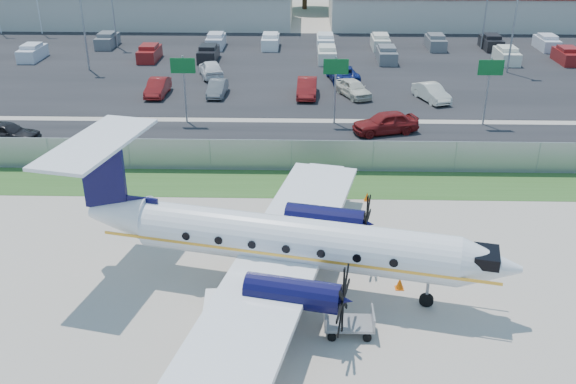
{
  "coord_description": "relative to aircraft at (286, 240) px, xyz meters",
  "views": [
    {
      "loc": [
        0.73,
        -22.42,
        15.71
      ],
      "look_at": [
        0.0,
        6.0,
        2.3
      ],
      "focal_mm": 40.0,
      "sensor_mm": 36.0,
      "label": 1
    }
  ],
  "objects": [
    {
      "name": "far_parking_rows",
      "position": [
        -0.03,
        43.8,
        -2.32
      ],
      "size": [
        56.0,
        10.0,
        1.6
      ],
      "primitive_type": null,
      "color": "gray",
      "rests_on": "ground"
    },
    {
      "name": "sign_mid",
      "position": [
        2.97,
        21.71,
        1.29
      ],
      "size": [
        1.8,
        0.26,
        5.0
      ],
      "color": "gray",
      "rests_on": "ground"
    },
    {
      "name": "parked_car_f",
      "position": [
        -7.93,
        34.53,
        -2.32
      ],
      "size": [
        3.12,
        4.99,
        1.59
      ],
      "primitive_type": "imported",
      "rotation": [
        0.0,
        0.0,
        3.43
      ],
      "color": "silver",
      "rests_on": "ground"
    },
    {
      "name": "road_car_mid",
      "position": [
        6.51,
        19.73,
        -2.32
      ],
      "size": [
        5.02,
        3.15,
        1.59
      ],
      "primitive_type": "imported",
      "rotation": [
        0.0,
        0.0,
        -1.28
      ],
      "color": "maroon",
      "rests_on": "ground"
    },
    {
      "name": "aircraft",
      "position": [
        0.0,
        0.0,
        0.0
      ],
      "size": [
        19.67,
        19.25,
        6.0
      ],
      "color": "silver",
      "rests_on": "ground"
    },
    {
      "name": "parked_car_c",
      "position": [
        0.95,
        28.58,
        -2.32
      ],
      "size": [
        1.74,
        4.64,
        1.51
      ],
      "primitive_type": "imported",
      "rotation": [
        0.0,
        0.0,
        -0.03
      ],
      "color": "maroon",
      "rests_on": "ground"
    },
    {
      "name": "parked_car_a",
      "position": [
        -11.6,
        28.57,
        -2.32
      ],
      "size": [
        1.57,
        4.31,
        1.41
      ],
      "primitive_type": "imported",
      "rotation": [
        0.0,
        0.0,
        -0.02
      ],
      "color": "maroon",
      "rests_on": "ground"
    },
    {
      "name": "grass_verge",
      "position": [
        -0.03,
        10.8,
        -2.31
      ],
      "size": [
        170.0,
        4.0,
        0.02
      ],
      "primitive_type": "cube",
      "color": "#2D561E",
      "rests_on": "ground"
    },
    {
      "name": "access_road",
      "position": [
        -0.03,
        17.8,
        -2.31
      ],
      "size": [
        170.0,
        8.0,
        0.02
      ],
      "primitive_type": "cube",
      "color": "black",
      "rests_on": "ground"
    },
    {
      "name": "building_west",
      "position": [
        -24.03,
        60.78,
        0.31
      ],
      "size": [
        46.4,
        12.4,
        5.24
      ],
      "color": "beige",
      "rests_on": "ground"
    },
    {
      "name": "cone_nose",
      "position": [
        4.95,
        -0.05,
        -2.06
      ],
      "size": [
        0.38,
        0.38,
        0.54
      ],
      "color": "#DB5906",
      "rests_on": "ground"
    },
    {
      "name": "parked_car_b",
      "position": [
        -6.59,
        28.66,
        -2.32
      ],
      "size": [
        1.49,
        3.93,
        1.28
      ],
      "primitive_type": "imported",
      "rotation": [
        0.0,
        0.0,
        -0.03
      ],
      "color": "#595B5E",
      "rests_on": "ground"
    },
    {
      "name": "sign_left",
      "position": [
        -8.03,
        21.71,
        1.29
      ],
      "size": [
        1.8,
        0.26,
        5.0
      ],
      "color": "gray",
      "rests_on": "ground"
    },
    {
      "name": "light_pole_se",
      "position": [
        19.97,
        46.8,
        2.92
      ],
      "size": [
        0.9,
        0.35,
        9.09
      ],
      "color": "gray",
      "rests_on": "ground"
    },
    {
      "name": "cone_starboard_wing",
      "position": [
        4.29,
        8.7,
        -2.09
      ],
      "size": [
        0.33,
        0.33,
        0.48
      ],
      "color": "#DB5906",
      "rests_on": "ground"
    },
    {
      "name": "perimeter_fence",
      "position": [
        -0.03,
        12.8,
        -1.31
      ],
      "size": [
        120.0,
        0.06,
        1.99
      ],
      "color": "gray",
      "rests_on": "ground"
    },
    {
      "name": "tree_line",
      "position": [
        -0.03,
        72.8,
        -2.32
      ],
      "size": [
        112.0,
        6.0,
        14.0
      ],
      "primitive_type": null,
      "color": "#29591A",
      "rests_on": "ground"
    },
    {
      "name": "light_pole_nw",
      "position": [
        -20.03,
        36.8,
        2.92
      ],
      "size": [
        0.9,
        0.35,
        9.09
      ],
      "color": "gray",
      "rests_on": "ground"
    },
    {
      "name": "parking_lot",
      "position": [
        -0.03,
        38.8,
        -2.31
      ],
      "size": [
        170.0,
        32.0,
        0.02
      ],
      "primitive_type": "cube",
      "color": "black",
      "rests_on": "ground"
    },
    {
      "name": "parked_car_e",
      "position": [
        11.16,
        27.62,
        -2.32
      ],
      "size": [
        2.81,
        4.47,
        1.39
      ],
      "primitive_type": "imported",
      "rotation": [
        0.0,
        0.0,
        0.34
      ],
      "color": "beige",
      "rests_on": "ground"
    },
    {
      "name": "building_east",
      "position": [
        25.97,
        60.78,
        0.31
      ],
      "size": [
        44.4,
        12.4,
        5.24
      ],
      "color": "beige",
      "rests_on": "ground"
    },
    {
      "name": "light_pole_ne",
      "position": [
        19.97,
        36.8,
        2.92
      ],
      "size": [
        0.9,
        0.35,
        9.09
      ],
      "color": "gray",
      "rests_on": "ground"
    },
    {
      "name": "road_car_west",
      "position": [
        -19.56,
        16.97,
        -2.32
      ],
      "size": [
        4.73,
        2.26,
        1.56
      ],
      "primitive_type": "imported",
      "rotation": [
        0.0,
        0.0,
        1.48
      ],
      "color": "black",
      "rests_on": "ground"
    },
    {
      "name": "sign_right",
      "position": [
        13.97,
        21.71,
        1.29
      ],
      "size": [
        1.8,
        0.26,
        5.0
      ],
      "color": "gray",
      "rests_on": "ground"
    },
    {
      "name": "pushback_tug",
      "position": [
        -1.69,
        -2.45,
        -1.62
      ],
      "size": [
        2.81,
        2.1,
        1.46
      ],
      "color": "silver",
      "rests_on": "ground"
    },
    {
      "name": "parked_car_d",
      "position": [
        4.83,
        28.62,
        -2.32
      ],
      "size": [
        3.27,
        4.59,
        1.45
      ],
      "primitive_type": "imported",
      "rotation": [
        0.0,
        0.0,
        0.41
      ],
      "color": "beige",
      "rests_on": "ground"
    },
    {
      "name": "parked_car_g",
      "position": [
        4.19,
        33.53,
        -2.32
      ],
      "size": [
        3.16,
        5.47,
        1.43
      ],
      "primitive_type": "imported",
      "rotation": [
        0.0,
        0.0,
        3.3
      ],
      "color": "navy",
      "rests_on": "ground"
    },
    {
      "name": "ground",
      "position": [
        -0.03,
        -1.2,
        -2.32
      ],
      "size": [
        170.0,
        170.0,
        0.0
      ],
      "primitive_type": "plane",
      "color": "#B0A595",
      "rests_on": "ground"
    },
    {
      "name": "baggage_cart_far",
      "position": [
        2.55,
        -3.19,
        -1.85
      ],
      "size": [
        1.93,
        1.18,
        1.01
      ],
      "color": "gray",
      "rests_on": "ground"
    }
  ]
}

